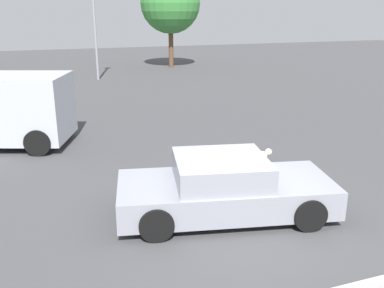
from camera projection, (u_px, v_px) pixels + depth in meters
name	position (u px, v px, depth m)	size (l,w,h in m)	color
ground_plane	(235.00, 219.00, 8.47)	(80.00, 80.00, 0.00)	#424244
sedan_foreground	(224.00, 188.00, 8.53)	(4.55, 2.66, 1.22)	gray
dog	(263.00, 155.00, 11.34)	(0.59, 0.30, 0.44)	beige
light_post_mid	(93.00, 3.00, 23.87)	(0.44, 0.44, 6.30)	gray
tree_back_left	(170.00, 3.00, 29.15)	(4.09, 4.09, 6.41)	brown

